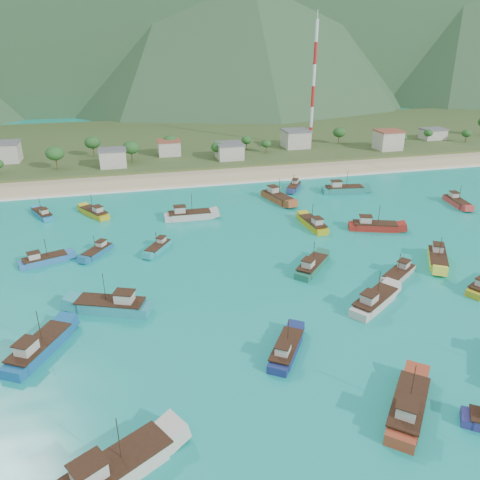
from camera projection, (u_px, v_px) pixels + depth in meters
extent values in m
plane|color=#0B7E6F|center=(256.00, 294.00, 86.01)|extent=(600.00, 600.00, 0.00)
cube|color=beige|center=(191.00, 178.00, 156.23)|extent=(400.00, 18.00, 1.20)
cube|color=#385123|center=(171.00, 142.00, 210.44)|extent=(400.00, 110.00, 2.40)
cube|color=white|center=(196.00, 186.00, 147.78)|extent=(400.00, 2.50, 0.08)
cube|color=beige|center=(8.00, 152.00, 169.09)|extent=(8.21, 8.97, 6.65)
cube|color=beige|center=(113.00, 159.00, 162.34)|extent=(8.85, 6.87, 5.79)
cube|color=beige|center=(169.00, 148.00, 178.33)|extent=(8.19, 6.83, 5.29)
cube|color=beige|center=(229.00, 151.00, 173.49)|extent=(9.17, 9.25, 5.32)
cube|color=beige|center=(296.00, 139.00, 190.96)|extent=(9.90, 9.54, 6.67)
cube|color=beige|center=(388.00, 140.00, 187.28)|extent=(9.37, 8.33, 7.13)
cube|color=beige|center=(433.00, 134.00, 206.62)|extent=(9.81, 7.02, 4.21)
cylinder|color=red|center=(310.00, 137.00, 191.87)|extent=(1.20, 1.20, 7.99)
cylinder|color=white|center=(312.00, 117.00, 188.67)|extent=(1.20, 1.20, 7.99)
cylinder|color=red|center=(313.00, 96.00, 185.48)|extent=(1.20, 1.20, 7.99)
cylinder|color=white|center=(314.00, 75.00, 182.28)|extent=(1.20, 1.20, 7.99)
cylinder|color=red|center=(315.00, 53.00, 179.09)|extent=(1.20, 1.20, 7.99)
cylinder|color=white|center=(317.00, 30.00, 175.89)|extent=(1.20, 1.20, 7.99)
cube|color=maroon|center=(375.00, 227.00, 114.10)|extent=(12.13, 7.18, 2.12)
cube|color=beige|center=(366.00, 220.00, 113.55)|extent=(3.21, 2.90, 1.72)
cylinder|color=#382114|center=(379.00, 214.00, 112.67)|extent=(0.12, 0.12, 4.77)
cube|color=beige|center=(375.00, 302.00, 81.90)|extent=(11.66, 9.46, 2.13)
cube|color=beige|center=(369.00, 298.00, 79.48)|extent=(3.42, 3.28, 1.73)
cylinder|color=#382114|center=(379.00, 284.00, 80.96)|extent=(0.12, 0.12, 4.80)
cube|color=beige|center=(116.00, 471.00, 49.87)|extent=(13.97, 10.37, 2.50)
cube|color=beige|center=(89.00, 472.00, 47.17)|extent=(3.97, 3.74, 2.03)
cylinder|color=#382114|center=(119.00, 439.00, 48.74)|extent=(0.12, 0.12, 5.63)
cube|color=#2869A9|center=(45.00, 261.00, 97.49)|extent=(10.08, 5.76, 1.76)
cube|color=beige|center=(34.00, 256.00, 95.88)|extent=(2.65, 2.37, 1.43)
cylinder|color=#382114|center=(46.00, 248.00, 96.62)|extent=(0.12, 0.12, 3.96)
cube|color=teal|center=(42.00, 215.00, 122.71)|extent=(6.36, 9.39, 1.66)
cube|color=beige|center=(44.00, 211.00, 120.79)|extent=(2.40, 2.59, 1.35)
cylinder|color=#382114|center=(40.00, 205.00, 122.00)|extent=(0.12, 0.12, 3.73)
cube|color=#1C644C|center=(312.00, 267.00, 94.65)|extent=(9.66, 9.91, 1.94)
cube|color=beige|center=(308.00, 263.00, 92.20)|extent=(3.09, 3.11, 1.58)
cylinder|color=#382114|center=(314.00, 252.00, 93.87)|extent=(0.12, 0.12, 4.37)
cube|color=gold|center=(94.00, 214.00, 123.33)|extent=(7.97, 10.37, 1.87)
cube|color=beige|center=(98.00, 209.00, 121.30)|extent=(2.83, 2.98, 1.52)
cylinder|color=#382114|center=(92.00, 202.00, 122.49)|extent=(0.12, 0.12, 4.21)
cube|color=#BD3530|center=(457.00, 203.00, 131.12)|extent=(4.65, 10.73, 1.89)
cube|color=beige|center=(454.00, 195.00, 132.38)|extent=(2.25, 2.63, 1.53)
cylinder|color=#382114|center=(460.00, 193.00, 129.36)|extent=(0.12, 0.12, 4.24)
cube|color=#B0A614|center=(313.00, 225.00, 115.76)|extent=(3.88, 11.02, 1.97)
cube|color=beige|center=(317.00, 221.00, 113.11)|extent=(2.14, 2.58, 1.60)
cylinder|color=#382114|center=(312.00, 212.00, 115.02)|extent=(0.12, 0.12, 4.44)
cube|color=navy|center=(286.00, 350.00, 69.60)|extent=(8.21, 10.12, 1.85)
cube|color=beige|center=(283.00, 349.00, 67.13)|extent=(2.84, 2.96, 1.50)
cylinder|color=#382114|center=(288.00, 331.00, 68.89)|extent=(0.12, 0.12, 4.17)
cube|color=#145691|center=(40.00, 349.00, 69.62)|extent=(9.25, 12.52, 2.24)
cube|color=beige|center=(26.00, 348.00, 66.58)|extent=(3.35, 3.55, 1.82)
cylinder|color=#382114|center=(39.00, 326.00, 68.78)|extent=(0.12, 0.12, 5.04)
cube|color=beige|center=(190.00, 216.00, 121.02)|extent=(12.09, 3.78, 2.19)
cube|color=beige|center=(180.00, 210.00, 119.72)|extent=(2.77, 2.25, 1.78)
cylinder|color=#382114|center=(192.00, 203.00, 119.74)|extent=(0.12, 0.12, 4.92)
cube|color=#973A21|center=(408.00, 408.00, 58.48)|extent=(10.83, 11.66, 2.24)
cube|color=beige|center=(407.00, 409.00, 55.62)|extent=(3.54, 3.59, 1.82)
cylinder|color=#382114|center=(413.00, 382.00, 57.60)|extent=(0.12, 0.12, 5.03)
cube|color=navy|center=(294.00, 188.00, 144.65)|extent=(7.17, 9.16, 1.66)
cube|color=beige|center=(295.00, 182.00, 145.67)|extent=(2.52, 2.65, 1.35)
cylinder|color=#382114|center=(294.00, 180.00, 143.11)|extent=(0.12, 0.12, 3.74)
cube|color=#A69F95|center=(398.00, 275.00, 91.54)|extent=(9.69, 8.05, 1.79)
cube|color=beige|center=(404.00, 264.00, 92.29)|extent=(2.86, 2.76, 1.45)
cylinder|color=#382114|center=(399.00, 263.00, 89.99)|extent=(0.12, 0.12, 4.02)
cube|color=#217D73|center=(344.00, 190.00, 141.37)|extent=(12.74, 5.31, 2.25)
cube|color=beige|center=(336.00, 184.00, 140.30)|extent=(3.09, 2.63, 1.83)
cylinder|color=#382114|center=(347.00, 179.00, 139.98)|extent=(0.12, 0.12, 5.06)
cube|color=#994624|center=(278.00, 199.00, 134.13)|extent=(6.62, 12.87, 2.25)
cube|color=beige|center=(273.00, 189.00, 135.35)|extent=(2.89, 3.28, 1.82)
cylinder|color=#382114|center=(279.00, 187.00, 132.11)|extent=(0.12, 0.12, 5.05)
cube|color=teal|center=(158.00, 249.00, 103.36)|extent=(6.72, 8.40, 1.53)
cube|color=beige|center=(161.00, 240.00, 104.29)|extent=(2.34, 2.45, 1.24)
cylinder|color=#382114|center=(156.00, 239.00, 101.95)|extent=(0.12, 0.12, 3.45)
cube|color=teal|center=(111.00, 307.00, 80.25)|extent=(13.44, 8.43, 2.36)
cube|color=beige|center=(124.00, 297.00, 79.06)|extent=(3.62, 3.31, 1.91)
cylinder|color=#382114|center=(104.00, 287.00, 78.81)|extent=(0.12, 0.12, 5.30)
cube|color=#1A608D|center=(97.00, 253.00, 101.44)|extent=(6.89, 8.38, 1.54)
cube|color=beige|center=(101.00, 244.00, 102.37)|extent=(2.37, 2.47, 1.25)
cylinder|color=#382114|center=(94.00, 243.00, 100.03)|extent=(0.12, 0.12, 3.47)
cube|color=yellow|center=(437.00, 260.00, 97.54)|extent=(8.49, 11.04, 1.99)
cube|color=beige|center=(438.00, 248.00, 98.77)|extent=(3.01, 3.17, 1.62)
cylinder|color=#382114|center=(440.00, 247.00, 95.70)|extent=(0.12, 0.12, 4.48)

